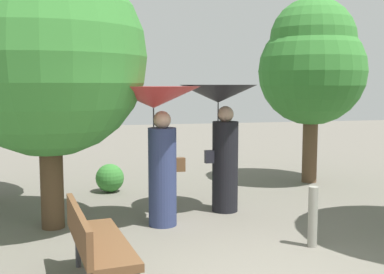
{
  "coord_description": "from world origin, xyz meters",
  "views": [
    {
      "loc": [
        -1.68,
        -4.0,
        2.03
      ],
      "look_at": [
        0.0,
        3.14,
        1.22
      ],
      "focal_mm": 44.41,
      "sensor_mm": 36.0,
      "label": 1
    }
  ],
  "objects_px": {
    "tree_near_left": "(47,42)",
    "tree_near_right": "(312,62)",
    "path_marker_post": "(313,217)",
    "person_left": "(156,122)",
    "person_right": "(221,121)",
    "park_bench": "(95,240)"
  },
  "relations": [
    {
      "from": "tree_near_right",
      "to": "person_right",
      "type": "bearing_deg",
      "value": -144.04
    },
    {
      "from": "person_left",
      "to": "person_right",
      "type": "bearing_deg",
      "value": -66.92
    },
    {
      "from": "person_right",
      "to": "tree_near_left",
      "type": "xyz_separation_m",
      "value": [
        -2.58,
        -0.31,
        1.16
      ]
    },
    {
      "from": "person_left",
      "to": "person_right",
      "type": "relative_size",
      "value": 0.99
    },
    {
      "from": "person_right",
      "to": "park_bench",
      "type": "distance_m",
      "value": 3.41
    },
    {
      "from": "person_right",
      "to": "tree_near_right",
      "type": "bearing_deg",
      "value": -56.82
    },
    {
      "from": "tree_near_left",
      "to": "path_marker_post",
      "type": "distance_m",
      "value": 4.22
    },
    {
      "from": "path_marker_post",
      "to": "tree_near_left",
      "type": "bearing_deg",
      "value": 154.0
    },
    {
      "from": "person_right",
      "to": "path_marker_post",
      "type": "relative_size",
      "value": 2.64
    },
    {
      "from": "park_bench",
      "to": "tree_near_left",
      "type": "bearing_deg",
      "value": 5.79
    },
    {
      "from": "tree_near_left",
      "to": "person_right",
      "type": "bearing_deg",
      "value": 6.81
    },
    {
      "from": "path_marker_post",
      "to": "tree_near_right",
      "type": "bearing_deg",
      "value": 63.54
    },
    {
      "from": "person_left",
      "to": "tree_near_left",
      "type": "bearing_deg",
      "value": 78.18
    },
    {
      "from": "tree_near_left",
      "to": "path_marker_post",
      "type": "bearing_deg",
      "value": -26.0
    },
    {
      "from": "person_left",
      "to": "path_marker_post",
      "type": "height_order",
      "value": "person_left"
    },
    {
      "from": "tree_near_right",
      "to": "park_bench",
      "type": "bearing_deg",
      "value": -136.17
    },
    {
      "from": "tree_near_left",
      "to": "person_left",
      "type": "bearing_deg",
      "value": -9.04
    },
    {
      "from": "park_bench",
      "to": "tree_near_right",
      "type": "distance_m",
      "value": 6.58
    },
    {
      "from": "person_left",
      "to": "park_bench",
      "type": "distance_m",
      "value": 2.43
    },
    {
      "from": "tree_near_left",
      "to": "tree_near_right",
      "type": "relative_size",
      "value": 1.09
    },
    {
      "from": "person_right",
      "to": "tree_near_right",
      "type": "height_order",
      "value": "tree_near_right"
    },
    {
      "from": "tree_near_right",
      "to": "path_marker_post",
      "type": "distance_m",
      "value": 4.62
    }
  ]
}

